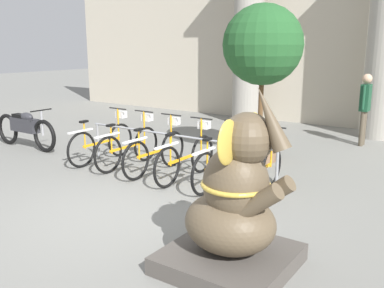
% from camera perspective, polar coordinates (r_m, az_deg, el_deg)
% --- Properties ---
extents(ground_plane, '(60.00, 60.00, 0.00)m').
position_cam_1_polar(ground_plane, '(6.40, -9.50, -8.92)').
color(ground_plane, slate).
extents(building_facade, '(20.00, 0.20, 6.00)m').
position_cam_1_polar(building_facade, '(13.50, 17.15, 15.17)').
color(building_facade, '#BCB29E').
rests_on(building_facade, ground_plane).
extents(column_left, '(1.11, 1.11, 5.16)m').
position_cam_1_polar(column_left, '(13.31, 7.52, 14.03)').
color(column_left, gray).
rests_on(column_left, ground_plane).
extents(bike_rack, '(4.19, 0.05, 0.77)m').
position_cam_1_polar(bike_rack, '(7.93, -2.32, 0.22)').
color(bike_rack, gray).
rests_on(bike_rack, ground_plane).
extents(bicycle_0, '(0.48, 1.81, 1.07)m').
position_cam_1_polar(bicycle_0, '(9.07, -11.79, 0.35)').
color(bicycle_0, black).
rests_on(bicycle_0, ground_plane).
extents(bicycle_1, '(0.48, 1.81, 1.07)m').
position_cam_1_polar(bicycle_1, '(8.59, -8.39, -0.22)').
color(bicycle_1, black).
rests_on(bicycle_1, ground_plane).
extents(bicycle_2, '(0.48, 1.81, 1.07)m').
position_cam_1_polar(bicycle_2, '(8.11, -4.79, -0.92)').
color(bicycle_2, black).
rests_on(bicycle_2, ground_plane).
extents(bicycle_3, '(0.48, 1.81, 1.07)m').
position_cam_1_polar(bicycle_3, '(7.67, -0.70, -1.68)').
color(bicycle_3, black).
rests_on(bicycle_3, ground_plane).
extents(bicycle_4, '(0.48, 1.81, 1.07)m').
position_cam_1_polar(bicycle_4, '(7.33, 4.06, -2.42)').
color(bicycle_4, black).
rests_on(bicycle_4, ground_plane).
extents(bicycle_5, '(0.48, 1.81, 1.07)m').
position_cam_1_polar(bicycle_5, '(6.95, 8.87, -3.42)').
color(bicycle_5, black).
rests_on(bicycle_5, ground_plane).
extents(elephant_statue, '(1.30, 1.30, 2.03)m').
position_cam_1_polar(elephant_statue, '(4.59, 5.66, -8.70)').
color(elephant_statue, '#4C4742').
rests_on(elephant_statue, ground_plane).
extents(motorcycle, '(2.17, 0.55, 0.97)m').
position_cam_1_polar(motorcycle, '(10.74, -21.34, 2.00)').
color(motorcycle, black).
rests_on(motorcycle, ground_plane).
extents(person_pedestrian, '(0.23, 0.47, 1.72)m').
position_cam_1_polar(person_pedestrian, '(10.99, 22.08, 5.11)').
color(person_pedestrian, brown).
rests_on(person_pedestrian, ground_plane).
extents(potted_tree, '(1.61, 1.61, 3.19)m').
position_cam_1_polar(potted_tree, '(8.86, 9.40, 12.18)').
color(potted_tree, brown).
rests_on(potted_tree, ground_plane).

